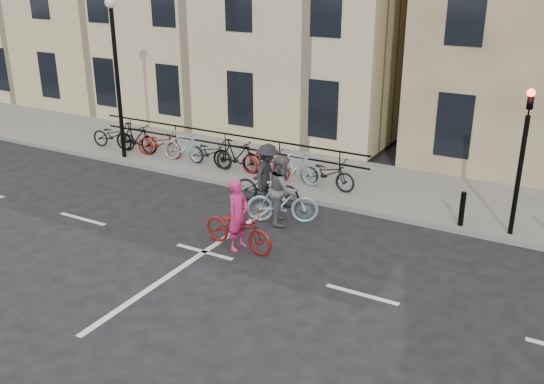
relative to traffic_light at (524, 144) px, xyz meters
The scene contains 9 objects.
ground 7.96m from the traffic_light, 145.01° to the right, with size 120.00×120.00×0.00m, color black.
sidewalk 10.60m from the traffic_light, behind, with size 46.00×4.00×0.15m, color slate.
traffic_light is the anchor object (origin of this frame).
lamp_post 12.74m from the traffic_light, behind, with size 0.36×0.36×5.28m.
bollard_east 2.21m from the traffic_light, behind, with size 0.14×0.14×0.90m, color black.
parked_bikes 9.70m from the traffic_light, behind, with size 10.40×1.23×1.05m.
cyclist_pink 6.99m from the traffic_light, 146.21° to the right, with size 2.03×0.90×1.75m.
cyclist_grey 5.99m from the traffic_light, 160.96° to the right, with size 1.96×1.28×1.84m.
cyclist_dark 6.72m from the traffic_light, behind, with size 2.03×1.19×1.77m.
Camera 1 is at (7.77, -10.48, 6.50)m, focal length 40.00 mm.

